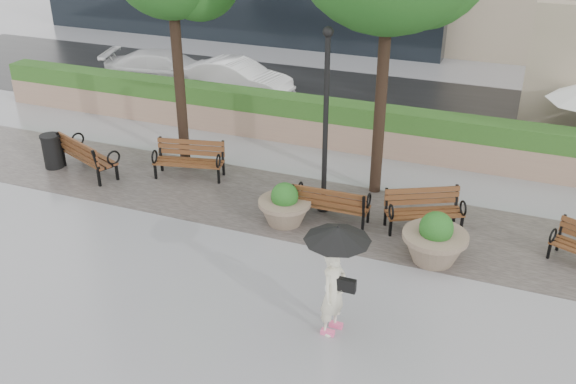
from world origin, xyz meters
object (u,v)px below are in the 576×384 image
at_px(bench_3, 423,218).
at_px(pedestrian, 335,270).
at_px(car_left, 167,70).
at_px(lamppost, 325,135).
at_px(bench_0, 89,163).
at_px(bench_1, 190,167).
at_px(trash_bin, 52,152).
at_px(planter_right, 435,243).
at_px(bench_2, 331,211).
at_px(car_right, 237,79).
at_px(planter_left, 285,208).

xyz_separation_m(bench_3, pedestrian, (-0.78, -4.15, 1.00)).
bearing_deg(pedestrian, car_left, 58.72).
bearing_deg(lamppost, bench_0, -177.05).
distance_m(bench_1, trash_bin, 3.85).
distance_m(bench_0, bench_1, 2.73).
bearing_deg(planter_right, trash_bin, 175.24).
bearing_deg(bench_1, trash_bin, 179.91).
relative_size(planter_right, pedestrian, 0.65).
relative_size(bench_0, car_left, 0.44).
distance_m(bench_3, pedestrian, 4.34).
distance_m(bench_2, car_right, 9.55).
relative_size(bench_1, pedestrian, 0.91).
bearing_deg(trash_bin, planter_left, -4.38).
bearing_deg(pedestrian, planter_left, 51.12).
bearing_deg(car_left, planter_right, -141.00).
distance_m(bench_3, car_left, 12.94).
xyz_separation_m(lamppost, car_left, (-8.49, 7.00, -1.27)).
bearing_deg(bench_2, planter_right, 161.31).
xyz_separation_m(trash_bin, car_left, (-0.86, 7.38, 0.22)).
xyz_separation_m(planter_left, trash_bin, (-7.02, 0.54, 0.05)).
bearing_deg(pedestrian, lamppost, 37.66).
bearing_deg(planter_right, bench_2, 162.57).
bearing_deg(car_left, trash_bin, 171.67).
distance_m(bench_0, car_left, 7.61).
bearing_deg(bench_0, lamppost, -154.63).
xyz_separation_m(bench_1, bench_2, (4.22, -0.91, -0.01)).
bearing_deg(car_right, bench_3, -126.28).
height_order(bench_0, car_right, car_right).
height_order(trash_bin, car_right, car_right).
bearing_deg(trash_bin, car_right, 74.68).
relative_size(bench_3, trash_bin, 2.03).
bearing_deg(planter_right, planter_left, 174.49).
relative_size(lamppost, car_left, 0.95).
height_order(planter_left, car_right, car_right).
relative_size(bench_1, bench_3, 1.04).
distance_m(trash_bin, car_right, 7.64).
relative_size(bench_1, bench_2, 1.08).
distance_m(bench_2, trash_bin, 7.98).
relative_size(bench_1, car_left, 0.41).
xyz_separation_m(bench_0, planter_left, (5.87, -0.59, 0.10)).
height_order(car_left, car_right, car_left).
bearing_deg(bench_3, planter_left, 169.18).
height_order(bench_0, bench_2, bench_0).
xyz_separation_m(planter_right, car_left, (-11.34, 8.26, 0.23)).
bearing_deg(car_left, bench_1, -159.82).
xyz_separation_m(bench_1, trash_bin, (-3.76, -0.82, 0.16)).
height_order(planter_left, trash_bin, planter_left).
bearing_deg(bench_2, bench_1, -13.41).
relative_size(planter_left, planter_right, 0.90).
bearing_deg(planter_left, bench_3, 16.97).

